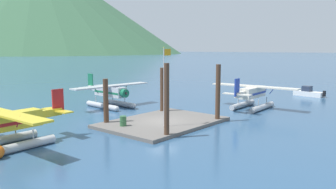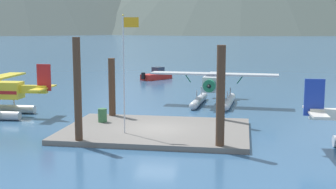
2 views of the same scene
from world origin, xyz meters
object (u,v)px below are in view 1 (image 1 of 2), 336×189
seaplane_silver_bow_right (110,94)px  seaplane_cream_stbd_aft (253,95)px  seaplane_yellow_port_fwd (7,127)px  flagpole (165,78)px  fuel_drum (123,121)px  boat_white_open_se (308,93)px

seaplane_silver_bow_right → seaplane_cream_stbd_aft: same height
seaplane_silver_bow_right → seaplane_yellow_port_fwd: bearing=-154.5°
flagpole → fuel_drum: bearing=130.0°
seaplane_yellow_port_fwd → boat_white_open_se: seaplane_yellow_port_fwd is taller
flagpole → seaplane_silver_bow_right: flagpole is taller
flagpole → seaplane_cream_stbd_aft: bearing=-4.8°
fuel_drum → seaplane_cream_stbd_aft: seaplane_cream_stbd_aft is taller
seaplane_yellow_port_fwd → boat_white_open_se: bearing=-10.4°
seaplane_silver_bow_right → fuel_drum: bearing=-124.8°
flagpole → seaplane_silver_bow_right: size_ratio=0.65×
seaplane_silver_bow_right → seaplane_cream_stbd_aft: (10.17, -13.51, 0.00)m
fuel_drum → seaplane_cream_stbd_aft: 17.27m
seaplane_silver_bow_right → seaplane_cream_stbd_aft: bearing=-53.0°
flagpole → seaplane_yellow_port_fwd: size_ratio=0.66×
seaplane_cream_stbd_aft → boat_white_open_se: seaplane_cream_stbd_aft is taller
flagpole → boat_white_open_se: flagpole is taller
flagpole → seaplane_yellow_port_fwd: flagpole is taller
seaplane_cream_stbd_aft → boat_white_open_se: size_ratio=2.15×
fuel_drum → seaplane_silver_bow_right: seaplane_silver_bow_right is taller
fuel_drum → seaplane_yellow_port_fwd: bearing=167.7°
boat_white_open_se → seaplane_silver_bow_right: bearing=149.3°
flagpole → seaplane_yellow_port_fwd: (-11.47, 4.79, -2.93)m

